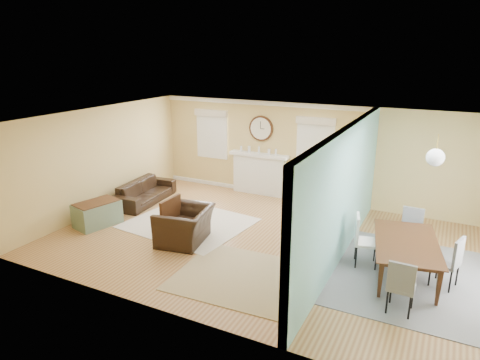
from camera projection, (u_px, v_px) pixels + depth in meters
name	position (u px, v px, depth m)	size (l,w,h in m)	color
floor	(267.00, 243.00, 9.05)	(9.00, 9.00, 0.00)	brown
wall_back	(313.00, 153.00, 11.23)	(9.00, 0.02, 2.60)	tan
wall_front	(186.00, 241.00, 6.11)	(9.00, 0.02, 2.60)	tan
wall_left	(102.00, 160.00, 10.61)	(0.02, 6.00, 2.60)	tan
ceiling	(270.00, 121.00, 8.29)	(9.00, 6.00, 0.02)	white
partition	(346.00, 188.00, 8.24)	(0.17, 6.00, 2.60)	tan
fireplace	(259.00, 173.00, 11.98)	(1.70, 0.30, 1.17)	white
wall_clock	(261.00, 128.00, 11.68)	(0.70, 0.07, 0.70)	#422611
window_left	(212.00, 131.00, 12.40)	(1.05, 0.13, 1.42)	white
window_right	(315.00, 141.00, 11.06)	(1.05, 0.13, 1.42)	white
pendant	(435.00, 157.00, 7.11)	(0.30, 0.30, 0.55)	gold
rug_cream	(189.00, 223.00, 10.05)	(2.65, 2.29, 0.01)	beige
rug_jute	(245.00, 277.00, 7.67)	(2.45, 2.00, 0.01)	tan
rug_grey	(405.00, 276.00, 7.73)	(2.58, 3.23, 0.01)	slate
sofa	(145.00, 192.00, 11.40)	(1.97, 0.77, 0.58)	black
eames_chair	(185.00, 225.00, 8.99)	(1.15, 1.01, 0.75)	black
green_chair	(323.00, 198.00, 10.70)	(0.77, 0.79, 0.72)	#177943
trunk	(97.00, 214.00, 9.89)	(0.83, 1.11, 0.57)	slate
credenza	(336.00, 213.00, 9.59)	(0.56, 1.65, 0.80)	brown
tv	(338.00, 183.00, 9.39)	(1.10, 0.14, 0.63)	black
garden_stool	(324.00, 240.00, 8.62)	(0.33, 0.33, 0.49)	white
potted_plant	(325.00, 219.00, 8.48)	(0.39, 0.34, 0.43)	#337F33
dining_table	(407.00, 259.00, 7.63)	(1.92, 1.07, 0.68)	#422611
dining_chair_n	(410.00, 228.00, 8.46)	(0.43, 0.43, 0.91)	slate
dining_chair_s	(402.00, 281.00, 6.53)	(0.42, 0.42, 0.91)	slate
dining_chair_w	(367.00, 237.00, 7.95)	(0.53, 0.53, 1.00)	white
dining_chair_e	(446.00, 257.00, 7.24)	(0.52, 0.52, 0.94)	slate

